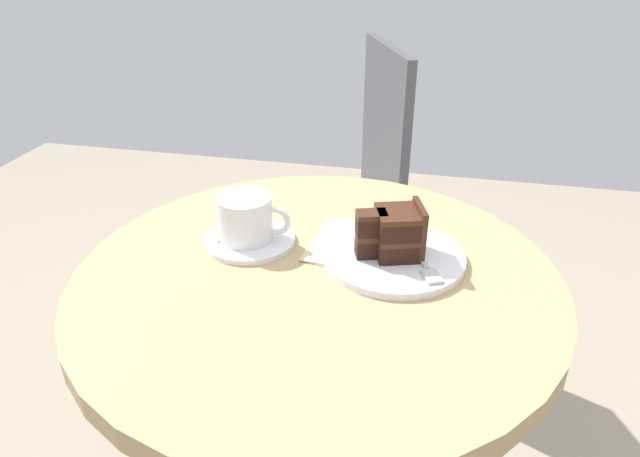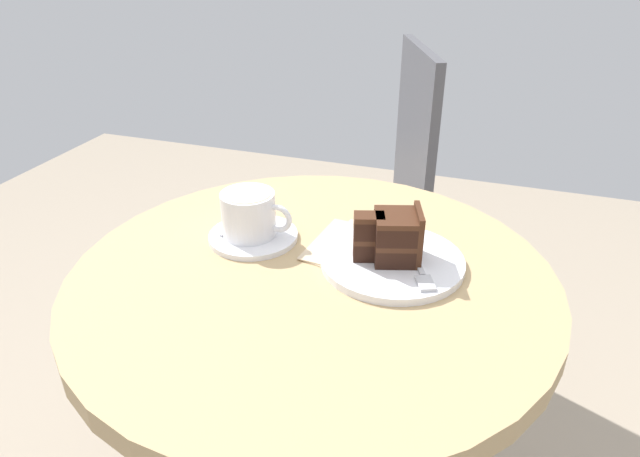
{
  "view_description": "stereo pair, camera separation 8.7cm",
  "coord_description": "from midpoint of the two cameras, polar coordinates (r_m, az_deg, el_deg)",
  "views": [
    {
      "loc": [
        0.16,
        -0.69,
        1.21
      ],
      "look_at": [
        -0.01,
        0.06,
        0.79
      ],
      "focal_mm": 32.0,
      "sensor_mm": 36.0,
      "label": 1
    },
    {
      "loc": [
        0.24,
        -0.66,
        1.21
      ],
      "look_at": [
        -0.01,
        0.06,
        0.79
      ],
      "focal_mm": 32.0,
      "sensor_mm": 36.0,
      "label": 2
    }
  ],
  "objects": [
    {
      "name": "cafe_table",
      "position": [
        0.92,
        2.02,
        -11.22
      ],
      "size": [
        0.71,
        0.71,
        0.75
      ],
      "color": "tan",
      "rests_on": "ground"
    },
    {
      "name": "saucer",
      "position": [
        0.92,
        -4.02,
        -0.84
      ],
      "size": [
        0.14,
        0.14,
        0.01
      ],
      "color": "white",
      "rests_on": "cafe_table"
    },
    {
      "name": "coffee_cup",
      "position": [
        0.9,
        -4.35,
        1.46
      ],
      "size": [
        0.12,
        0.09,
        0.07
      ],
      "color": "white",
      "rests_on": "saucer"
    },
    {
      "name": "teaspoon",
      "position": [
        0.95,
        -4.79,
        0.58
      ],
      "size": [
        0.04,
        0.09,
        0.0
      ],
      "rotation": [
        0.0,
        0.0,
        1.26
      ],
      "color": "#B7B7BC",
      "rests_on": "saucer"
    },
    {
      "name": "cake_plate",
      "position": [
        0.86,
        10.1,
        -3.31
      ],
      "size": [
        0.21,
        0.21,
        0.01
      ],
      "color": "white",
      "rests_on": "cafe_table"
    },
    {
      "name": "cake_slice",
      "position": [
        0.84,
        10.28,
        -0.91
      ],
      "size": [
        0.11,
        0.08,
        0.08
      ],
      "rotation": [
        0.0,
        0.0,
        3.45
      ],
      "color": "black",
      "rests_on": "cake_plate"
    },
    {
      "name": "fork",
      "position": [
        0.84,
        12.87,
        -3.94
      ],
      "size": [
        0.07,
        0.14,
        0.0
      ],
      "rotation": [
        0.0,
        0.0,
        5.13
      ],
      "color": "#B7B7BC",
      "rests_on": "cake_plate"
    },
    {
      "name": "napkin",
      "position": [
        0.89,
        7.24,
        -2.19
      ],
      "size": [
        0.19,
        0.19,
        0.0
      ],
      "rotation": [
        0.0,
        0.0,
        2.9
      ],
      "color": "beige",
      "rests_on": "cafe_table"
    },
    {
      "name": "cafe_chair",
      "position": [
        1.6,
        7.71,
        3.46
      ],
      "size": [
        0.5,
        0.5,
        0.93
      ],
      "rotation": [
        0.0,
        0.0,
        5.11
      ],
      "color": "#4C4C51",
      "rests_on": "ground"
    }
  ]
}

